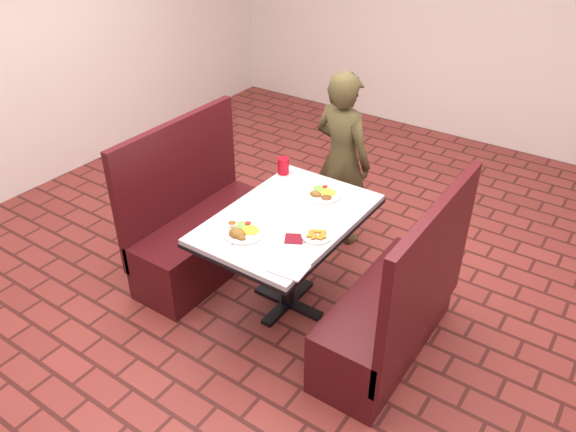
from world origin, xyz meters
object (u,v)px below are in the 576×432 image
(diner_person, at_px, (342,159))
(near_dinner_plate, at_px, (243,230))
(dining_table, at_px, (288,228))
(booth_bench_left, at_px, (201,231))
(booth_bench_right, at_px, (394,312))
(plantain_plate, at_px, (317,235))
(red_tumbler, at_px, (283,166))
(far_dinner_plate, at_px, (323,192))

(diner_person, bearing_deg, near_dinner_plate, 101.18)
(near_dinner_plate, bearing_deg, diner_person, 91.66)
(dining_table, relative_size, near_dinner_plate, 4.66)
(booth_bench_left, relative_size, booth_bench_right, 1.00)
(plantain_plate, relative_size, red_tumbler, 1.53)
(red_tumbler, bearing_deg, diner_person, 67.95)
(near_dinner_plate, xyz_separation_m, red_tumbler, (-0.24, 0.79, 0.03))
(near_dinner_plate, height_order, far_dinner_plate, near_dinner_plate)
(diner_person, relative_size, red_tumbler, 11.50)
(far_dinner_plate, bearing_deg, booth_bench_left, -157.07)
(dining_table, distance_m, near_dinner_plate, 0.37)
(near_dinner_plate, distance_m, plantain_plate, 0.46)
(near_dinner_plate, height_order, red_tumbler, red_tumbler)
(booth_bench_left, distance_m, diner_person, 1.23)
(booth_bench_right, bearing_deg, dining_table, 180.00)
(dining_table, relative_size, booth_bench_left, 1.01)
(diner_person, relative_size, far_dinner_plate, 5.61)
(dining_table, bearing_deg, far_dinner_plate, 82.65)
(plantain_plate, bearing_deg, diner_person, 112.00)
(booth_bench_right, height_order, diner_person, diner_person)
(booth_bench_left, height_order, far_dinner_plate, booth_bench_left)
(booth_bench_left, bearing_deg, near_dinner_plate, -25.49)
(booth_bench_left, bearing_deg, dining_table, 0.00)
(far_dinner_plate, bearing_deg, near_dinner_plate, -103.29)
(booth_bench_right, xyz_separation_m, diner_person, (-0.95, 0.97, 0.38))
(booth_bench_right, xyz_separation_m, far_dinner_plate, (-0.75, 0.36, 0.44))
(far_dinner_plate, distance_m, plantain_plate, 0.51)
(diner_person, relative_size, near_dinner_plate, 5.47)
(booth_bench_left, xyz_separation_m, booth_bench_right, (1.60, 0.00, 0.00))
(dining_table, xyz_separation_m, booth_bench_right, (0.80, 0.00, -0.32))
(booth_bench_right, relative_size, far_dinner_plate, 4.73)
(booth_bench_left, xyz_separation_m, diner_person, (0.65, 0.97, 0.38))
(dining_table, xyz_separation_m, far_dinner_plate, (0.05, 0.36, 0.12))
(booth_bench_right, bearing_deg, booth_bench_left, 180.00)
(dining_table, distance_m, plantain_plate, 0.31)
(booth_bench_right, xyz_separation_m, near_dinner_plate, (-0.91, -0.33, 0.45))
(dining_table, distance_m, red_tumbler, 0.61)
(dining_table, xyz_separation_m, red_tumbler, (-0.36, 0.46, 0.16))
(dining_table, distance_m, far_dinner_plate, 0.38)
(far_dinner_plate, bearing_deg, booth_bench_right, -25.40)
(booth_bench_right, relative_size, plantain_plate, 6.33)
(diner_person, distance_m, plantain_plate, 1.15)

